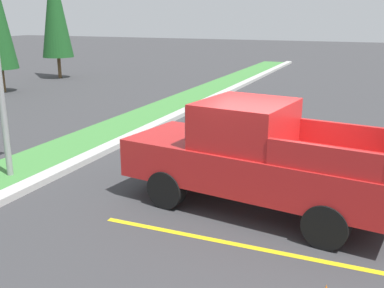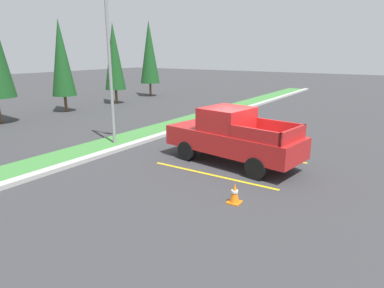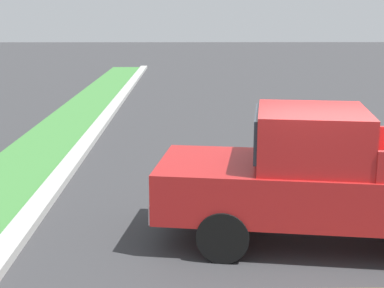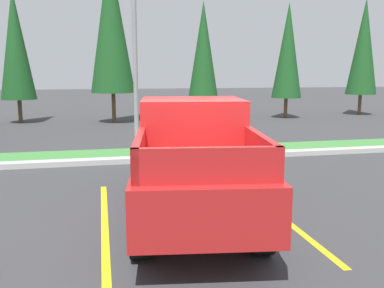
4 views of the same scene
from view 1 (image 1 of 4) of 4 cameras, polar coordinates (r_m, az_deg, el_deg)
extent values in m
plane|color=#38383A|center=(9.09, 9.06, -7.97)|extent=(120.00, 120.00, 0.00)
cube|color=yellow|center=(7.71, 5.12, -12.37)|extent=(0.12, 4.80, 0.01)
cube|color=yellow|center=(10.46, 10.35, -4.75)|extent=(0.12, 4.80, 0.01)
cube|color=#B2B2AD|center=(11.21, -16.57, -3.35)|extent=(56.00, 0.40, 0.15)
cube|color=#42843D|center=(11.93, -20.67, -2.79)|extent=(56.00, 1.80, 0.06)
cylinder|color=black|center=(8.90, -3.20, -5.66)|extent=(0.39, 0.79, 0.76)
cylinder|color=black|center=(10.26, 2.13, -2.67)|extent=(0.39, 0.79, 0.76)
cylinder|color=black|center=(7.73, 16.49, -9.81)|extent=(0.39, 0.79, 0.76)
cylinder|color=black|center=(9.27, 19.24, -5.68)|extent=(0.39, 0.79, 0.76)
cube|color=red|center=(8.74, 8.38, -2.73)|extent=(2.63, 5.42, 0.76)
cube|color=red|center=(8.63, 6.76, 2.62)|extent=(1.97, 1.84, 0.84)
cube|color=#2D3842|center=(8.98, 2.00, 3.57)|extent=(1.61, 0.29, 0.63)
cube|color=red|center=(7.36, 16.41, -1.91)|extent=(0.37, 1.89, 0.44)
cube|color=red|center=(8.95, 19.26, 0.99)|extent=(0.37, 1.89, 0.44)
cube|color=silver|center=(10.01, -5.24, -1.64)|extent=(1.81, 0.42, 0.28)
cylinder|color=brown|center=(24.10, -22.70, 7.39)|extent=(0.20, 0.20, 1.15)
cylinder|color=brown|center=(28.47, -16.34, 9.21)|extent=(0.20, 0.20, 1.24)
cone|color=#194C1E|center=(28.31, -16.90, 16.15)|extent=(1.79, 1.79, 5.66)
camera|label=2|loc=(4.60, 153.57, -8.93)|focal=31.61mm
camera|label=3|loc=(4.19, -67.84, 3.95)|focal=52.06mm
camera|label=4|loc=(8.24, 59.11, 0.49)|focal=38.94mm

